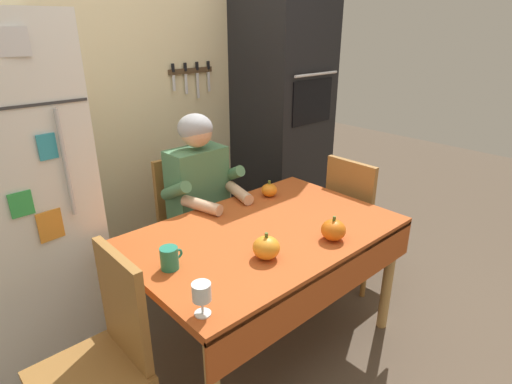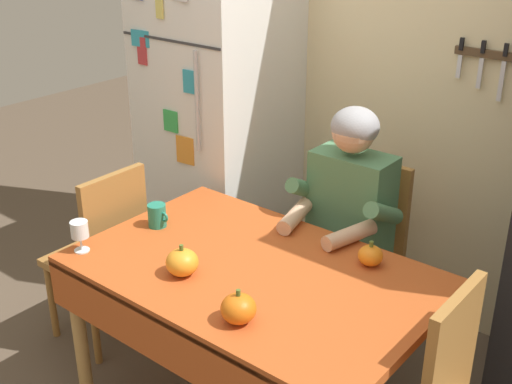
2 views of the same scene
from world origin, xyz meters
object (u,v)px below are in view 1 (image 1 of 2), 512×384
Objects in this scene: pumpkin_medium at (333,230)px; dining_table at (267,246)px; chair_behind_person at (189,219)px; coffee_mug at (170,258)px; wall_oven at (282,116)px; chair_left_side at (105,353)px; chair_right_side at (356,217)px; pumpkin_small at (269,190)px; wine_glass at (202,293)px; refrigerator at (10,202)px; seated_person at (204,196)px; pumpkin_large at (266,248)px.

dining_table is at bearing 122.98° from pumpkin_medium.
chair_behind_person reaches higher than coffee_mug.
chair_left_side is at bearing -154.67° from wall_oven.
chair_right_side is 0.68m from pumpkin_small.
wine_glass reaches higher than pumpkin_medium.
wall_oven reaches higher than wine_glass.
chair_left_side is (-1.95, -0.92, -0.54)m from wall_oven.
wine_glass is 1.29× the size of pumpkin_small.
chair_right_side is 8.68× the size of coffee_mug.
wall_oven is at bearing 54.22° from pumpkin_medium.
refrigerator reaches higher than dining_table.
chair_behind_person is 9.05× the size of pumpkin_small.
pumpkin_large is (-0.22, -0.79, 0.06)m from seated_person.
pumpkin_medium is (0.14, -0.88, 0.05)m from seated_person.
refrigerator reaches higher than chair_left_side.
wall_oven is 1.85m from coffee_mug.
refrigerator is at bearing -178.86° from wall_oven.
chair_right_side is at bearing 0.91° from coffee_mug.
refrigerator is 0.86× the size of wall_oven.
chair_left_side reaches higher than pumpkin_large.
wine_glass is (-0.08, -0.35, 0.04)m from coffee_mug.
pumpkin_large is at bearing -134.76° from dining_table.
chair_behind_person is (0.04, 0.79, -0.14)m from dining_table.
wine_glass reaches higher than pumpkin_small.
wine_glass is at bearing -121.14° from chair_behind_person.
wine_glass is at bearing -153.61° from dining_table.
coffee_mug and pumpkin_small have the same top height.
chair_right_side is at bearing -23.99° from refrigerator.
chair_behind_person is 1.13m from chair_right_side.
chair_right_side reaches higher than dining_table.
wall_oven is at bearing 41.31° from dining_table.
seated_person reaches higher than pumpkin_large.
seated_person is (-0.00, -0.19, 0.23)m from chair_behind_person.
wall_oven is 16.69× the size of pumpkin_medium.
wall_oven is at bearing 7.33° from chair_behind_person.
seated_person reaches higher than pumpkin_medium.
chair_left_side is 1.80m from chair_right_side.
chair_behind_person is at bearing -172.67° from wall_oven.
pumpkin_small is (1.24, 0.33, 0.27)m from chair_left_side.
wine_glass is at bearing -177.80° from pumpkin_medium.
pumpkin_small is at bearing -140.35° from wall_oven.
refrigerator is at bearing 93.19° from chair_left_side.
dining_table is 0.36m from pumpkin_medium.
chair_behind_person is 1.00m from coffee_mug.
dining_table is 11.12× the size of pumpkin_medium.
chair_right_side reaches higher than wine_glass.
pumpkin_large is at bearing 16.08° from wine_glass.
refrigerator is at bearing 156.78° from pumpkin_small.
chair_behind_person is 1.12m from pumpkin_medium.
dining_table is at bearing -42.91° from refrigerator.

